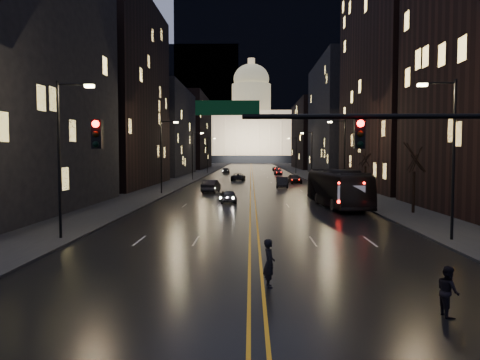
# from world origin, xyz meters

# --- Properties ---
(ground) EXTENTS (900.00, 900.00, 0.00)m
(ground) POSITION_xyz_m (0.00, 0.00, 0.00)
(ground) COLOR black
(ground) RESTS_ON ground
(road) EXTENTS (20.00, 320.00, 0.02)m
(road) POSITION_xyz_m (0.00, 130.00, 0.01)
(road) COLOR black
(road) RESTS_ON ground
(sidewalk_left) EXTENTS (8.00, 320.00, 0.16)m
(sidewalk_left) POSITION_xyz_m (-14.00, 130.00, 0.08)
(sidewalk_left) COLOR black
(sidewalk_left) RESTS_ON ground
(sidewalk_right) EXTENTS (8.00, 320.00, 0.16)m
(sidewalk_right) POSITION_xyz_m (14.00, 130.00, 0.08)
(sidewalk_right) COLOR black
(sidewalk_right) RESTS_ON ground
(center_line) EXTENTS (0.62, 320.00, 0.01)m
(center_line) POSITION_xyz_m (0.00, 130.00, 0.03)
(center_line) COLOR orange
(center_line) RESTS_ON road
(building_left_mid) EXTENTS (12.00, 30.00, 28.00)m
(building_left_mid) POSITION_xyz_m (-21.00, 54.00, 14.00)
(building_left_mid) COLOR black
(building_left_mid) RESTS_ON ground
(building_left_far) EXTENTS (12.00, 34.00, 20.00)m
(building_left_far) POSITION_xyz_m (-21.00, 92.00, 10.00)
(building_left_far) COLOR black
(building_left_far) RESTS_ON ground
(building_left_dist) EXTENTS (12.00, 40.00, 24.00)m
(building_left_dist) POSITION_xyz_m (-21.00, 140.00, 12.00)
(building_left_dist) COLOR black
(building_left_dist) RESTS_ON ground
(building_right_tall) EXTENTS (12.00, 30.00, 38.00)m
(building_right_tall) POSITION_xyz_m (21.00, 50.00, 19.00)
(building_right_tall) COLOR black
(building_right_tall) RESTS_ON ground
(building_right_mid) EXTENTS (12.00, 34.00, 26.00)m
(building_right_mid) POSITION_xyz_m (21.00, 92.00, 13.00)
(building_right_mid) COLOR black
(building_right_mid) RESTS_ON ground
(building_right_dist) EXTENTS (12.00, 40.00, 22.00)m
(building_right_dist) POSITION_xyz_m (21.00, 140.00, 11.00)
(building_right_dist) COLOR black
(building_right_dist) RESTS_ON ground
(mountain_ridge) EXTENTS (520.00, 60.00, 130.00)m
(mountain_ridge) POSITION_xyz_m (40.00, 380.00, 65.00)
(mountain_ridge) COLOR black
(mountain_ridge) RESTS_ON ground
(capitol) EXTENTS (90.00, 50.00, 58.50)m
(capitol) POSITION_xyz_m (0.00, 250.00, 17.15)
(capitol) COLOR black
(capitol) RESTS_ON ground
(traffic_signal) EXTENTS (17.29, 0.45, 7.00)m
(traffic_signal) POSITION_xyz_m (5.91, -0.00, 5.10)
(traffic_signal) COLOR black
(traffic_signal) RESTS_ON ground
(streetlamp_right_near) EXTENTS (2.13, 0.25, 9.00)m
(streetlamp_right_near) POSITION_xyz_m (10.81, 10.00, 5.08)
(streetlamp_right_near) COLOR black
(streetlamp_right_near) RESTS_ON ground
(streetlamp_left_near) EXTENTS (2.13, 0.25, 9.00)m
(streetlamp_left_near) POSITION_xyz_m (-10.81, 10.00, 5.08)
(streetlamp_left_near) COLOR black
(streetlamp_left_near) RESTS_ON ground
(streetlamp_right_mid) EXTENTS (2.13, 0.25, 9.00)m
(streetlamp_right_mid) POSITION_xyz_m (10.81, 40.00, 5.08)
(streetlamp_right_mid) COLOR black
(streetlamp_right_mid) RESTS_ON ground
(streetlamp_left_mid) EXTENTS (2.13, 0.25, 9.00)m
(streetlamp_left_mid) POSITION_xyz_m (-10.81, 40.00, 5.08)
(streetlamp_left_mid) COLOR black
(streetlamp_left_mid) RESTS_ON ground
(streetlamp_right_far) EXTENTS (2.13, 0.25, 9.00)m
(streetlamp_right_far) POSITION_xyz_m (10.81, 70.00, 5.08)
(streetlamp_right_far) COLOR black
(streetlamp_right_far) RESTS_ON ground
(streetlamp_left_far) EXTENTS (2.13, 0.25, 9.00)m
(streetlamp_left_far) POSITION_xyz_m (-10.81, 70.00, 5.08)
(streetlamp_left_far) COLOR black
(streetlamp_left_far) RESTS_ON ground
(streetlamp_right_dist) EXTENTS (2.13, 0.25, 9.00)m
(streetlamp_right_dist) POSITION_xyz_m (10.81, 100.00, 5.08)
(streetlamp_right_dist) COLOR black
(streetlamp_right_dist) RESTS_ON ground
(streetlamp_left_dist) EXTENTS (2.13, 0.25, 9.00)m
(streetlamp_left_dist) POSITION_xyz_m (-10.81, 100.00, 5.08)
(streetlamp_left_dist) COLOR black
(streetlamp_left_dist) RESTS_ON ground
(tree_right_mid) EXTENTS (2.40, 2.40, 6.65)m
(tree_right_mid) POSITION_xyz_m (13.00, 22.00, 4.53)
(tree_right_mid) COLOR black
(tree_right_mid) RESTS_ON ground
(tree_right_far) EXTENTS (2.40, 2.40, 6.65)m
(tree_right_far) POSITION_xyz_m (13.00, 38.00, 4.53)
(tree_right_far) COLOR black
(tree_right_far) RESTS_ON ground
(bus) EXTENTS (4.08, 12.74, 3.49)m
(bus) POSITION_xyz_m (7.83, 27.23, 1.74)
(bus) COLOR black
(bus) RESTS_ON ground
(oncoming_car_a) EXTENTS (2.13, 4.17, 1.36)m
(oncoming_car_a) POSITION_xyz_m (-2.50, 30.58, 0.68)
(oncoming_car_a) COLOR black
(oncoming_car_a) RESTS_ON ground
(oncoming_car_b) EXTENTS (2.16, 5.11, 1.64)m
(oncoming_car_b) POSITION_xyz_m (-5.25, 42.94, 0.82)
(oncoming_car_b) COLOR black
(oncoming_car_b) RESTS_ON ground
(oncoming_car_c) EXTENTS (2.75, 5.22, 1.40)m
(oncoming_car_c) POSITION_xyz_m (-2.50, 69.45, 0.70)
(oncoming_car_c) COLOR black
(oncoming_car_c) RESTS_ON ground
(oncoming_car_d) EXTENTS (2.35, 5.01, 1.42)m
(oncoming_car_d) POSITION_xyz_m (-6.55, 101.63, 0.71)
(oncoming_car_d) COLOR black
(oncoming_car_d) RESTS_ON ground
(receding_car_a) EXTENTS (1.84, 4.84, 1.57)m
(receding_car_a) POSITION_xyz_m (4.31, 51.48, 0.79)
(receding_car_a) COLOR black
(receding_car_a) RESTS_ON ground
(receding_car_b) EXTENTS (2.42, 4.86, 1.59)m
(receding_car_b) POSITION_xyz_m (7.04, 61.41, 0.80)
(receding_car_b) COLOR black
(receding_car_b) RESTS_ON ground
(receding_car_c) EXTENTS (2.37, 4.75, 1.32)m
(receding_car_c) POSITION_xyz_m (6.17, 92.10, 0.66)
(receding_car_c) COLOR black
(receding_car_c) RESTS_ON ground
(receding_car_d) EXTENTS (2.20, 4.75, 1.32)m
(receding_car_d) POSITION_xyz_m (7.16, 118.33, 0.66)
(receding_car_d) COLOR black
(receding_car_d) RESTS_ON ground
(pedestrian_a) EXTENTS (0.53, 0.72, 1.81)m
(pedestrian_a) POSITION_xyz_m (0.48, 0.94, 0.90)
(pedestrian_a) COLOR black
(pedestrian_a) RESTS_ON ground
(pedestrian_b) EXTENTS (0.44, 0.76, 1.55)m
(pedestrian_b) POSITION_xyz_m (5.78, -2.00, 0.77)
(pedestrian_b) COLOR black
(pedestrian_b) RESTS_ON ground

